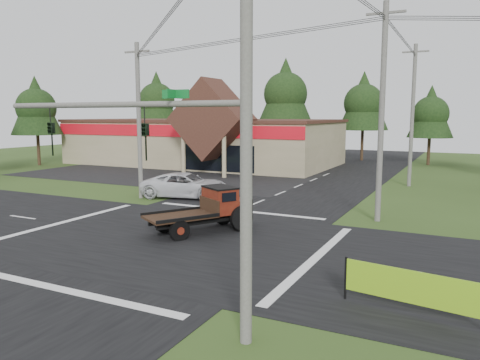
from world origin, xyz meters
The scene contains 19 objects.
ground centered at (0.00, 0.00, 0.00)m, with size 120.00×120.00×0.00m, color #2D4318.
road_ns centered at (0.00, 0.00, 0.01)m, with size 12.00×120.00×0.02m, color black.
road_ew centered at (0.00, 0.00, 0.01)m, with size 120.00×12.00×0.02m, color black.
parking_apron centered at (-14.00, 19.00, 0.01)m, with size 28.00×14.00×0.02m, color black.
cvs_building centered at (-15.70, 29.57, 2.78)m, with size 30.40×18.20×9.19m.
traffic_signal_mast centered at (5.82, -7.50, 4.43)m, with size 8.12×0.24×7.00m.
utility_pole_nr centered at (7.50, -7.50, 5.64)m, with size 2.00×0.30×11.00m.
utility_pole_nw centered at (-8.00, 8.00, 5.39)m, with size 2.00×0.30×10.50m.
utility_pole_ne centered at (8.00, 8.00, 5.89)m, with size 2.00×0.30×11.50m.
utility_pole_n centered at (8.00, 22.00, 5.74)m, with size 2.00×0.30×11.20m.
tree_row_a centered at (-30.00, 40.00, 8.05)m, with size 6.72×6.72×12.12m.
tree_row_b centered at (-20.00, 42.00, 6.70)m, with size 5.60×5.60×10.10m.
tree_row_c centered at (-10.00, 41.00, 8.72)m, with size 7.28×7.28×13.13m.
tree_row_d centered at (0.00, 42.00, 7.38)m, with size 6.16×6.16×11.11m.
tree_row_e centered at (8.00, 40.00, 6.03)m, with size 5.04×5.04×9.09m.
tree_side_w centered at (-32.00, 20.00, 6.70)m, with size 5.60×5.60×10.10m.
antique_flatbed_truck centered at (0.70, 1.61, 1.12)m, with size 2.04×5.34×2.23m, color #53130B, non-canonical shape.
roadside_banner centered at (11.02, -3.92, 0.69)m, with size 4.02×0.12×1.37m, color #78B017, non-canonical shape.
white_pickup centered at (-5.31, 9.59, 0.86)m, with size 2.84×6.16×1.71m, color silver.
Camera 1 is at (12.33, -17.60, 5.72)m, focal length 35.00 mm.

